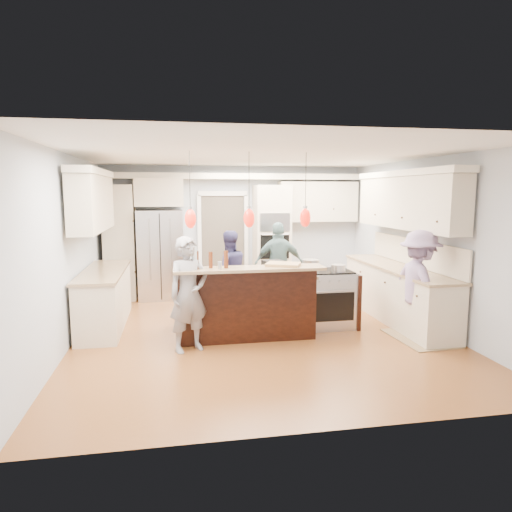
{
  "coord_description": "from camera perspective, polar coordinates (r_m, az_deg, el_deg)",
  "views": [
    {
      "loc": [
        -1.26,
        -6.71,
        2.16
      ],
      "look_at": [
        0.0,
        0.35,
        1.15
      ],
      "focal_mm": 32.0,
      "sensor_mm": 36.0,
      "label": 1
    }
  ],
  "objects": [
    {
      "name": "island_range",
      "position": [
        7.47,
        9.12,
        -5.27
      ],
      "size": [
        0.82,
        0.71,
        0.92
      ],
      "color": "#B7B7BC",
      "rests_on": "ground"
    },
    {
      "name": "floor_rug",
      "position": [
        7.29,
        19.84,
        -9.65
      ],
      "size": [
        0.8,
        1.12,
        0.01
      ],
      "primitive_type": "cube",
      "rotation": [
        0.0,
        0.0,
        0.06
      ],
      "color": "#896A4A",
      "rests_on": "ground"
    },
    {
      "name": "kitchen_island",
      "position": [
        7.06,
        -1.59,
        -5.71
      ],
      "size": [
        2.1,
        1.46,
        1.12
      ],
      "color": "black",
      "rests_on": "ground"
    },
    {
      "name": "right_counter_run",
      "position": [
        8.0,
        17.56,
        -0.29
      ],
      "size": [
        0.64,
        3.1,
        2.51
      ],
      "color": "beige",
      "rests_on": "ground"
    },
    {
      "name": "beer_bottle_b",
      "position": [
        6.24,
        -7.44,
        -0.5
      ],
      "size": [
        0.08,
        0.08,
        0.25
      ],
      "primitive_type": "cylinder",
      "rotation": [
        0.0,
        0.0,
        0.28
      ],
      "color": "#4F210E",
      "rests_on": "kitchen_island"
    },
    {
      "name": "ground_plane",
      "position": [
        7.16,
        0.5,
        -9.54
      ],
      "size": [
        6.0,
        6.0,
        0.0
      ],
      "primitive_type": "plane",
      "color": "#9A5B2A",
      "rests_on": "ground"
    },
    {
      "name": "person_bar_end",
      "position": [
        6.25,
        -8.4,
        -4.77
      ],
      "size": [
        0.68,
        0.59,
        1.57
      ],
      "primitive_type": "imported",
      "rotation": [
        0.0,
        0.0,
        0.44
      ],
      "color": "gray",
      "rests_on": "ground"
    },
    {
      "name": "person_far_right",
      "position": [
        8.64,
        2.86,
        -1.06
      ],
      "size": [
        0.95,
        0.44,
        1.6
      ],
      "primitive_type": "imported",
      "rotation": [
        0.0,
        0.0,
        3.09
      ],
      "color": "slate",
      "rests_on": "ground"
    },
    {
      "name": "person_far_left",
      "position": [
        8.28,
        -3.44,
        -1.9
      ],
      "size": [
        0.79,
        0.65,
        1.47
      ],
      "primitive_type": "imported",
      "rotation": [
        0.0,
        0.0,
        3.29
      ],
      "color": "navy",
      "rests_on": "ground"
    },
    {
      "name": "pendant_lights",
      "position": [
        6.29,
        -0.87,
        4.78
      ],
      "size": [
        1.75,
        0.15,
        1.03
      ],
      "color": "black",
      "rests_on": "ground"
    },
    {
      "name": "beer_bottle_c",
      "position": [
        6.27,
        -3.77,
        -0.44
      ],
      "size": [
        0.08,
        0.08,
        0.24
      ],
      "primitive_type": "cylinder",
      "rotation": [
        0.0,
        0.0,
        0.33
      ],
      "color": "#4F210E",
      "rests_on": "kitchen_island"
    },
    {
      "name": "room_shell",
      "position": [
        6.83,
        0.52,
        5.15
      ],
      "size": [
        5.54,
        6.04,
        2.72
      ],
      "color": "#B2BCC6",
      "rests_on": "ground"
    },
    {
      "name": "cutting_board",
      "position": [
        6.5,
        3.42,
        -1.03
      ],
      "size": [
        0.56,
        0.5,
        0.04
      ],
      "primitive_type": "cube",
      "rotation": [
        0.0,
        0.0,
        -0.42
      ],
      "color": "tan",
      "rests_on": "kitchen_island"
    },
    {
      "name": "person_range_side",
      "position": [
        7.11,
        19.73,
        -3.43
      ],
      "size": [
        0.68,
        1.09,
        1.61
      ],
      "primitive_type": "imported",
      "rotation": [
        0.0,
        0.0,
        1.65
      ],
      "color": "#977FAA",
      "rests_on": "ground"
    },
    {
      "name": "oven_column",
      "position": [
        9.64,
        1.96,
        2.0
      ],
      "size": [
        0.72,
        0.69,
        2.3
      ],
      "color": "beige",
      "rests_on": "ground"
    },
    {
      "name": "pot_small",
      "position": [
        7.28,
        10.24,
        -1.48
      ],
      "size": [
        0.22,
        0.22,
        0.11
      ],
      "primitive_type": "cylinder",
      "color": "#B7B7BC",
      "rests_on": "island_range"
    },
    {
      "name": "back_upper_cabinets",
      "position": [
        9.5,
        -7.04,
        4.99
      ],
      "size": [
        5.3,
        0.61,
        2.54
      ],
      "color": "beige",
      "rests_on": "ground"
    },
    {
      "name": "pot_large",
      "position": [
        7.41,
        6.87,
        -1.05
      ],
      "size": [
        0.27,
        0.27,
        0.16
      ],
      "primitive_type": "cylinder",
      "color": "#B7B7BC",
      "rests_on": "island_range"
    },
    {
      "name": "beer_bottle_a",
      "position": [
        6.29,
        -5.7,
        -0.49
      ],
      "size": [
        0.07,
        0.07,
        0.23
      ],
      "primitive_type": "cylinder",
      "rotation": [
        0.0,
        0.0,
        0.2
      ],
      "color": "#4F210E",
      "rests_on": "kitchen_island"
    },
    {
      "name": "drink_can",
      "position": [
        6.19,
        -4.55,
        -1.19
      ],
      "size": [
        0.07,
        0.07,
        0.1
      ],
      "primitive_type": "cylinder",
      "rotation": [
        0.0,
        0.0,
        0.24
      ],
      "color": "#B7B7BC",
      "rests_on": "kitchen_island"
    },
    {
      "name": "left_cabinets",
      "position": [
        7.68,
        -18.89,
        -0.68
      ],
      "size": [
        0.64,
        2.3,
        2.51
      ],
      "color": "beige",
      "rests_on": "ground"
    },
    {
      "name": "water_bottle",
      "position": [
        6.19,
        -7.72,
        -0.22
      ],
      "size": [
        0.1,
        0.1,
        0.32
      ],
      "primitive_type": "cylinder",
      "rotation": [
        0.0,
        0.0,
        -0.34
      ],
      "color": "silver",
      "rests_on": "kitchen_island"
    },
    {
      "name": "refrigerator",
      "position": [
        9.44,
        -11.8,
        0.17
      ],
      "size": [
        0.9,
        0.7,
        1.8
      ],
      "primitive_type": "cube",
      "color": "#B7B7BC",
      "rests_on": "ground"
    }
  ]
}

